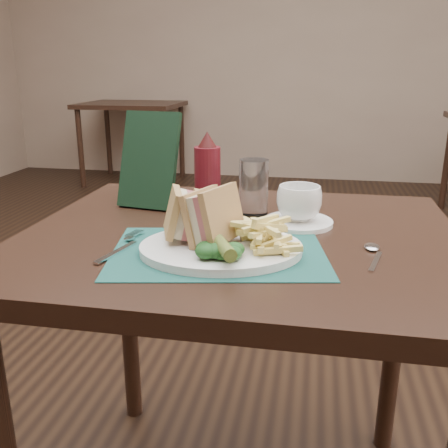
# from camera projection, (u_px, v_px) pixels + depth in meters

# --- Properties ---
(floor) EXTENTS (7.00, 7.00, 0.00)m
(floor) POSITION_uv_depth(u_px,v_px,m) (260.00, 391.00, 1.74)
(floor) COLOR black
(floor) RESTS_ON ground
(wall_back) EXTENTS (6.00, 0.00, 6.00)m
(wall_back) POSITION_uv_depth(u_px,v_px,m) (300.00, 178.00, 5.01)
(wall_back) COLOR gray
(wall_back) RESTS_ON ground
(table_main) EXTENTS (0.90, 0.75, 0.75)m
(table_main) POSITION_uv_depth(u_px,v_px,m) (238.00, 385.00, 1.15)
(table_main) COLOR black
(table_main) RESTS_ON ground
(table_bg_left) EXTENTS (0.90, 0.75, 0.75)m
(table_bg_left) POSITION_uv_depth(u_px,v_px,m) (133.00, 143.00, 4.76)
(table_bg_left) COLOR black
(table_bg_left) RESTS_ON ground
(placemat) EXTENTS (0.44, 0.35, 0.00)m
(placemat) POSITION_uv_depth(u_px,v_px,m) (218.00, 252.00, 0.93)
(placemat) COLOR #164942
(placemat) RESTS_ON table_main
(plate) EXTENTS (0.34, 0.29, 0.01)m
(plate) POSITION_uv_depth(u_px,v_px,m) (221.00, 248.00, 0.92)
(plate) COLOR white
(plate) RESTS_ON placemat
(sandwich_half_a) EXTENTS (0.10, 0.11, 0.10)m
(sandwich_half_a) POSITION_uv_depth(u_px,v_px,m) (173.00, 215.00, 0.93)
(sandwich_half_a) COLOR tan
(sandwich_half_a) RESTS_ON plate
(sandwich_half_b) EXTENTS (0.11, 0.13, 0.11)m
(sandwich_half_b) POSITION_uv_depth(u_px,v_px,m) (204.00, 213.00, 0.92)
(sandwich_half_b) COLOR tan
(sandwich_half_b) RESTS_ON plate
(kale_garnish) EXTENTS (0.11, 0.08, 0.03)m
(kale_garnish) POSITION_uv_depth(u_px,v_px,m) (215.00, 249.00, 0.86)
(kale_garnish) COLOR #143816
(kale_garnish) RESTS_ON plate
(pickle_spear) EXTENTS (0.07, 0.12, 0.03)m
(pickle_spear) POSITION_uv_depth(u_px,v_px,m) (222.00, 245.00, 0.85)
(pickle_spear) COLOR #4F6526
(pickle_spear) RESTS_ON plate
(fries_pile) EXTENTS (0.18, 0.20, 0.06)m
(fries_pile) POSITION_uv_depth(u_px,v_px,m) (261.00, 228.00, 0.91)
(fries_pile) COLOR #EFDA77
(fries_pile) RESTS_ON plate
(fork) EXTENTS (0.07, 0.17, 0.01)m
(fork) POSITION_uv_depth(u_px,v_px,m) (122.00, 245.00, 0.94)
(fork) COLOR silver
(fork) RESTS_ON placemat
(spoon) EXTENTS (0.07, 0.15, 0.01)m
(spoon) POSITION_uv_depth(u_px,v_px,m) (374.00, 255.00, 0.90)
(spoon) COLOR silver
(spoon) RESTS_ON table_main
(saucer) EXTENTS (0.18, 0.18, 0.01)m
(saucer) POSITION_uv_depth(u_px,v_px,m) (298.00, 222.00, 1.09)
(saucer) COLOR white
(saucer) RESTS_ON table_main
(coffee_cup) EXTENTS (0.11, 0.11, 0.08)m
(coffee_cup) POSITION_uv_depth(u_px,v_px,m) (299.00, 203.00, 1.08)
(coffee_cup) COLOR white
(coffee_cup) RESTS_ON saucer
(drinking_glass) EXTENTS (0.08, 0.08, 0.13)m
(drinking_glass) POSITION_uv_depth(u_px,v_px,m) (254.00, 188.00, 1.14)
(drinking_glass) COLOR white
(drinking_glass) RESTS_ON table_main
(ketchup_bottle) EXTENTS (0.07, 0.07, 0.19)m
(ketchup_bottle) POSITION_uv_depth(u_px,v_px,m) (207.00, 171.00, 1.18)
(ketchup_bottle) COLOR #500D15
(ketchup_bottle) RESTS_ON table_main
(check_presenter) EXTENTS (0.15, 0.11, 0.23)m
(check_presenter) POSITION_uv_depth(u_px,v_px,m) (149.00, 160.00, 1.20)
(check_presenter) COLOR black
(check_presenter) RESTS_ON table_main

